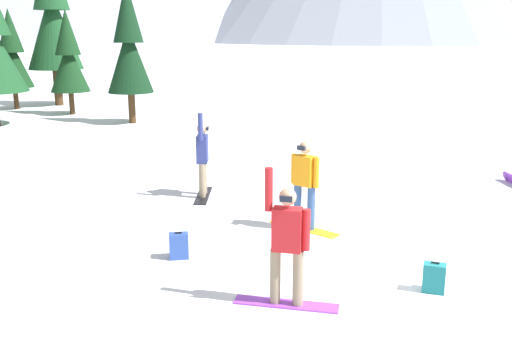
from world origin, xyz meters
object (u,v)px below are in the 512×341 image
(snowboarder_foreground, at_px, (287,243))
(snowboarder_background, at_px, (202,157))
(pine_tree_tall, at_px, (52,14))
(pine_tree_young, at_px, (129,46))
(pine_tree_short, at_px, (68,58))
(backpack_blue, at_px, (179,246))
(backpack_teal, at_px, (434,278))
(pine_tree_leaning, at_px, (12,55))
(snowboarder_midground, at_px, (305,183))

(snowboarder_foreground, bearing_deg, snowboarder_background, 104.32)
(snowboarder_background, bearing_deg, pine_tree_tall, 115.56)
(pine_tree_young, relative_size, pine_tree_short, 1.22)
(snowboarder_foreground, height_order, pine_tree_young, pine_tree_young)
(backpack_blue, bearing_deg, backpack_teal, -20.68)
(pine_tree_leaning, bearing_deg, pine_tree_tall, 40.56)
(backpack_teal, bearing_deg, snowboarder_midground, 118.92)
(snowboarder_background, relative_size, backpack_teal, 4.19)
(snowboarder_midground, bearing_deg, pine_tree_short, 118.36)
(snowboarder_background, distance_m, pine_tree_short, 15.25)
(pine_tree_short, height_order, pine_tree_leaning, pine_tree_leaning)
(pine_tree_young, distance_m, pine_tree_tall, 7.76)
(snowboarder_foreground, relative_size, snowboarder_background, 1.00)
(snowboarder_midground, bearing_deg, backpack_blue, -148.97)
(backpack_teal, distance_m, pine_tree_leaning, 24.85)
(snowboarder_foreground, relative_size, pine_tree_short, 0.42)
(backpack_blue, height_order, pine_tree_short, pine_tree_short)
(backpack_blue, xyz_separation_m, pine_tree_tall, (-7.88, 20.73, 4.28))
(backpack_blue, distance_m, backpack_teal, 4.14)
(snowboarder_midground, bearing_deg, pine_tree_leaning, 123.40)
(pine_tree_young, bearing_deg, pine_tree_leaning, 144.05)
(snowboarder_background, distance_m, pine_tree_leaning, 18.46)
(snowboarder_foreground, distance_m, backpack_teal, 2.36)
(pine_tree_young, relative_size, pine_tree_leaning, 1.20)
(snowboarder_foreground, bearing_deg, pine_tree_young, 106.31)
(snowboarder_midground, relative_size, snowboarder_background, 0.88)
(snowboarder_background, height_order, pine_tree_short, pine_tree_short)
(backpack_teal, bearing_deg, pine_tree_young, 113.55)
(pine_tree_tall, bearing_deg, snowboarder_background, -64.44)
(snowboarder_foreground, height_order, pine_tree_leaning, pine_tree_leaning)
(snowboarder_midground, distance_m, pine_tree_leaning, 21.55)
(snowboarder_foreground, relative_size, backpack_teal, 4.19)
(pine_tree_leaning, distance_m, pine_tree_tall, 2.88)
(snowboarder_midground, relative_size, pine_tree_short, 0.37)
(snowboarder_midground, bearing_deg, snowboarder_background, 131.11)
(pine_tree_young, distance_m, pine_tree_short, 4.19)
(backpack_blue, height_order, backpack_teal, same)
(backpack_blue, distance_m, pine_tree_young, 15.34)
(snowboarder_foreground, relative_size, pine_tree_young, 0.35)
(pine_tree_young, bearing_deg, backpack_blue, -77.82)
(snowboarder_foreground, bearing_deg, pine_tree_short, 112.62)
(pine_tree_leaning, bearing_deg, backpack_blue, -63.76)
(snowboarder_foreground, distance_m, pine_tree_tall, 24.73)
(backpack_blue, xyz_separation_m, pine_tree_short, (-6.34, 17.41, 2.34))
(pine_tree_short, height_order, pine_tree_tall, pine_tree_tall)
(backpack_blue, relative_size, pine_tree_tall, 0.06)
(snowboarder_foreground, xyz_separation_m, backpack_blue, (-1.66, 1.80, -0.72))
(backpack_teal, distance_m, pine_tree_tall, 25.48)
(snowboarder_foreground, bearing_deg, pine_tree_leaning, 117.90)
(snowboarder_midground, distance_m, snowboarder_background, 3.14)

